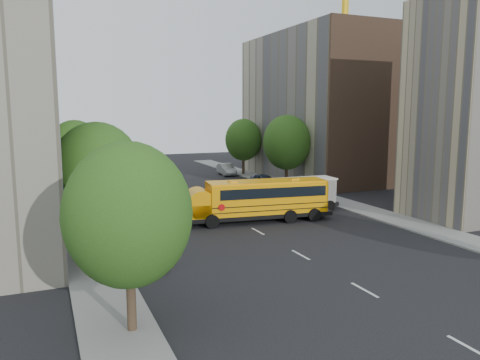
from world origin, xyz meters
TOP-DOWN VIEW (x-y plane):
  - ground at (0.00, 0.00)m, footprint 120.00×120.00m
  - sidewalk_left at (-11.50, 5.00)m, footprint 3.00×80.00m
  - sidewalk_right at (11.50, 5.00)m, footprint 3.00×80.00m
  - lane_markings at (0.00, 10.00)m, footprint 0.15×64.00m
  - building_left_redbrick at (-18.00, 28.00)m, footprint 10.00×15.00m
  - building_right_near at (18.00, -4.50)m, footprint 10.00×7.00m
  - building_right_far at (18.00, 20.00)m, footprint 10.00×22.00m
  - building_right_sidewall at (18.00, 9.00)m, footprint 10.10×0.30m
  - tower_crane at (30.25, 28.00)m, footprint 28.50×1.20m
  - street_tree_0 at (-11.00, -14.00)m, footprint 4.80×4.80m
  - street_tree_1 at (-11.00, -4.00)m, footprint 5.12×5.12m
  - street_tree_2 at (-11.00, 14.00)m, footprint 4.99×4.99m
  - street_tree_4 at (11.00, 14.00)m, footprint 5.25×5.25m
  - street_tree_5 at (11.00, 26.00)m, footprint 4.86×4.86m
  - school_bus at (1.23, 0.86)m, footprint 11.74×4.04m
  - safari_truck at (6.35, 3.00)m, footprint 6.64×2.74m
  - parked_car_0 at (-8.80, -6.20)m, footprint 1.97×4.12m
  - parked_car_1 at (-9.60, 7.89)m, footprint 1.76×4.87m
  - parked_car_2 at (-9.60, 24.53)m, footprint 2.49×5.12m
  - parked_car_4 at (8.80, 15.10)m, footprint 1.93×4.56m
  - parked_car_5 at (8.80, 26.66)m, footprint 2.00×4.75m

SIDE VIEW (x-z plane):
  - ground at x=0.00m, z-range 0.00..0.00m
  - lane_markings at x=0.00m, z-range 0.00..0.01m
  - sidewalk_left at x=-11.50m, z-range 0.00..0.12m
  - sidewalk_right at x=11.50m, z-range 0.00..0.12m
  - parked_car_0 at x=-8.80m, z-range 0.00..1.36m
  - parked_car_2 at x=-9.60m, z-range 0.00..1.40m
  - parked_car_5 at x=8.80m, z-range 0.00..1.53m
  - parked_car_4 at x=8.80m, z-range 0.00..1.54m
  - parked_car_1 at x=-9.60m, z-range 0.00..1.60m
  - safari_truck at x=6.35m, z-range 0.08..2.87m
  - school_bus at x=1.23m, z-range 0.19..3.43m
  - street_tree_0 at x=-11.00m, z-range 0.94..8.35m
  - street_tree_5 at x=11.00m, z-range 0.95..8.46m
  - street_tree_2 at x=-11.00m, z-range 0.97..8.68m
  - street_tree_1 at x=-11.00m, z-range 1.00..8.90m
  - street_tree_4 at x=11.00m, z-range 1.02..9.13m
  - building_left_redbrick at x=-18.00m, z-range 0.00..13.00m
  - building_right_near at x=18.00m, z-range 0.00..17.00m
  - building_right_far at x=18.00m, z-range 0.00..18.00m
  - building_right_sidewall at x=18.00m, z-range 0.00..18.00m
  - tower_crane at x=30.25m, z-range 6.60..42.35m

